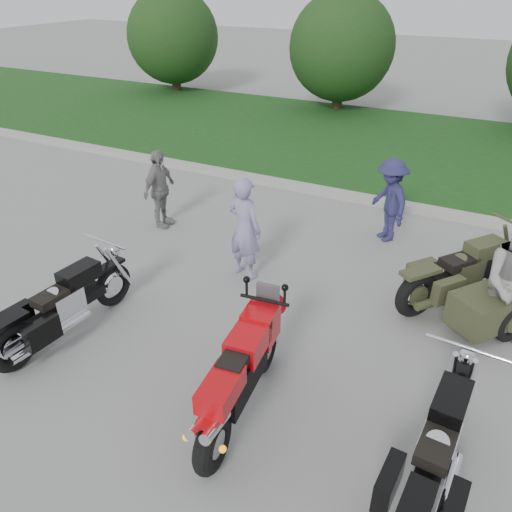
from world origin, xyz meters
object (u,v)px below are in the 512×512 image
at_px(cruiser_sidecar, 481,292).
at_px(person_back, 159,189).
at_px(cruiser_left, 60,309).
at_px(cruiser_right, 434,459).
at_px(sportbike_red, 240,374).
at_px(person_stripe, 245,229).
at_px(person_denim, 389,200).

bearing_deg(cruiser_sidecar, person_back, -146.81).
relative_size(cruiser_left, cruiser_right, 0.97).
bearing_deg(sportbike_red, cruiser_left, 171.39).
distance_m(person_stripe, person_denim, 2.93).
height_order(cruiser_left, cruiser_right, cruiser_right).
bearing_deg(cruiser_sidecar, person_stripe, -135.29).
relative_size(cruiser_right, cruiser_sidecar, 1.07).
bearing_deg(cruiser_sidecar, person_denim, 171.62).
relative_size(cruiser_left, cruiser_sidecar, 1.04).
bearing_deg(person_denim, person_stripe, -78.89).
bearing_deg(sportbike_red, person_back, 129.94).
distance_m(sportbike_red, cruiser_right, 2.10).
xyz_separation_m(cruiser_left, person_denim, (3.22, 4.95, 0.32)).
relative_size(sportbike_red, person_denim, 1.41).
bearing_deg(person_denim, cruiser_left, -75.09).
height_order(cruiser_left, person_back, person_back).
relative_size(person_stripe, person_back, 1.11).
height_order(sportbike_red, person_denim, person_denim).
bearing_deg(cruiser_left, cruiser_sidecar, 36.68).
height_order(sportbike_red, cruiser_sidecar, sportbike_red).
bearing_deg(cruiser_left, sportbike_red, 2.86).
bearing_deg(cruiser_right, cruiser_sidecar, 92.44).
xyz_separation_m(sportbike_red, person_stripe, (-1.40, 2.73, 0.24)).
bearing_deg(person_back, sportbike_red, -136.04).
distance_m(cruiser_left, person_denim, 5.91).
height_order(person_stripe, person_back, person_stripe).
bearing_deg(person_stripe, person_denim, -112.81).
distance_m(sportbike_red, cruiser_left, 2.86).
distance_m(cruiser_left, cruiser_sidecar, 5.91).
distance_m(cruiser_sidecar, person_denim, 2.65).
bearing_deg(person_back, cruiser_left, -167.65).
relative_size(person_stripe, person_denim, 1.09).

